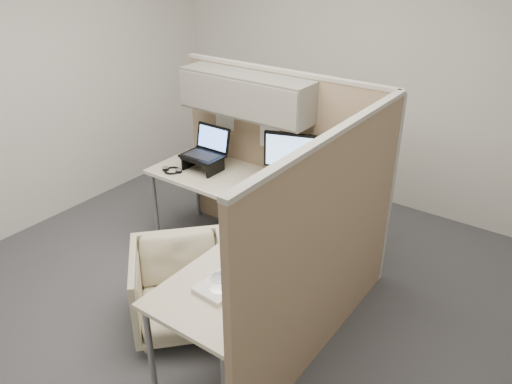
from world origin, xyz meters
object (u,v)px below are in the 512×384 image
Objects in this scene: desk at (249,218)px; office_chair at (181,284)px; monitor_left at (291,156)px; keyboard at (265,203)px.

desk is 2.86× the size of office_chair.
monitor_left reaches higher than desk.
desk is at bearing -109.25° from monitor_left.
office_chair is at bearing -107.19° from desk.
office_chair is 1.50× the size of monitor_left.
desk is at bearing -101.63° from keyboard.
keyboard is (0.02, -0.38, -0.26)m from monitor_left.
desk is 4.86× the size of keyboard.
office_chair is 0.89m from keyboard.
office_chair is at bearing -118.07° from monitor_left.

